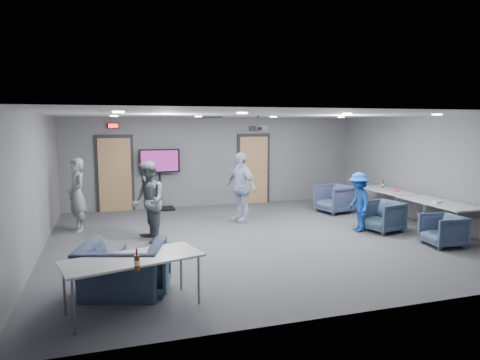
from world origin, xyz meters
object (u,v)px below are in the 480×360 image
object	(u,v)px
table_right_a	(387,192)
projector	(258,128)
person_c	(241,187)
table_right_b	(438,204)
chair_right_c	(443,230)
bottle_front	(137,262)
person_a	(77,195)
chair_right_a	(334,199)
tv_stand	(160,176)
chair_front_a	(144,269)
table_front_left	(133,261)
chair_right_b	(382,216)
chair_front_b	(122,269)
bottle_right	(383,184)
person_d	(359,202)
person_b	(148,202)

from	to	relation	value
table_right_a	projector	size ratio (longest dim) A/B	4.25
person_c	table_right_b	xyz separation A→B (m)	(3.95, -2.50, -0.21)
chair_right_c	table_right_b	distance (m)	1.16
bottle_front	person_a	bearing A→B (deg)	100.71
chair_right_a	projector	xyz separation A→B (m)	(-2.76, -1.29, 2.01)
tv_stand	chair_front_a	bearing A→B (deg)	-99.07
tv_stand	projector	distance (m)	3.94
projector	chair_right_a	bearing A→B (deg)	3.90
chair_front_a	table_front_left	bearing A→B (deg)	86.64
chair_right_b	table_front_left	distance (m)	6.40
chair_right_c	table_front_left	xyz separation A→B (m)	(-6.27, -1.23, 0.36)
chair_front_b	tv_stand	world-z (taller)	tv_stand
chair_right_a	person_c	bearing A→B (deg)	-97.65
person_a	chair_front_b	size ratio (longest dim) A/B	1.46
chair_front_b	bottle_right	size ratio (longest dim) A/B	4.76
person_a	person_d	bearing A→B (deg)	50.98
table_right_a	tv_stand	distance (m)	6.37
table_front_left	tv_stand	distance (m)	6.85
person_c	chair_right_c	xyz separation A→B (m)	(3.30, -3.39, -0.57)
chair_front_a	person_b	bearing A→B (deg)	-82.91
chair_right_c	bottle_right	world-z (taller)	bottle_right
tv_stand	chair_right_c	bearing A→B (deg)	-47.23
chair_right_c	table_right_a	distance (m)	2.88
person_a	chair_front_b	world-z (taller)	person_a
person_c	chair_right_a	xyz separation A→B (m)	(2.85, 0.26, -0.50)
table_front_left	tv_stand	world-z (taller)	tv_stand
chair_front_b	table_right_a	distance (m)	7.83
projector	chair_right_c	bearing A→B (deg)	-57.32
chair_right_b	chair_right_c	world-z (taller)	chair_right_b
chair_front_a	tv_stand	bearing A→B (deg)	-85.29
table_right_a	bottle_right	world-z (taller)	bottle_right
chair_right_a	bottle_front	distance (m)	7.93
person_d	chair_right_c	xyz separation A→B (m)	(0.97, -1.60, -0.37)
person_d	chair_right_b	bearing A→B (deg)	81.25
chair_right_a	person_d	bearing A→B (deg)	-27.22
bottle_right	tv_stand	xyz separation A→B (m)	(-5.89, 2.36, 0.19)
person_d	bottle_front	size ratio (longest dim) A/B	5.07
chair_right_c	table_right_b	bearing A→B (deg)	149.13
person_d	chair_front_b	world-z (taller)	person_d
person_b	projector	distance (m)	2.98
table_front_left	person_a	bearing A→B (deg)	87.00
chair_right_b	bottle_front	world-z (taller)	bottle_front
chair_right_b	tv_stand	distance (m)	6.24
chair_right_b	bottle_right	bearing A→B (deg)	132.46
chair_front_a	bottle_front	bearing A→B (deg)	95.67
person_d	chair_right_a	xyz separation A→B (m)	(0.52, 2.04, -0.30)
table_right_a	table_front_left	xyz separation A→B (m)	(-6.92, -4.02, 0.00)
person_c	table_right_b	world-z (taller)	person_c
table_right_b	person_a	bearing A→B (deg)	71.31
chair_right_b	projector	world-z (taller)	projector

